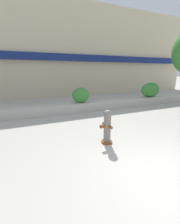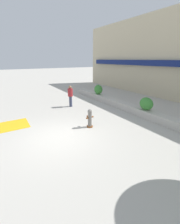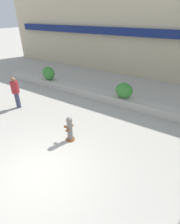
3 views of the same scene
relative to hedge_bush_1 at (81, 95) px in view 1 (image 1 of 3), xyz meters
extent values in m
plane|color=#B2ADA3|center=(-0.31, -6.00, -0.92)|extent=(120.00, 120.00, 0.00)
cube|color=beige|center=(-0.31, 6.00, 3.08)|extent=(30.00, 1.00, 8.00)
cube|color=navy|center=(-0.31, 5.32, 2.44)|extent=(27.00, 0.36, 0.56)
cube|color=#B7B2A8|center=(-0.31, 0.00, -0.67)|extent=(18.00, 0.70, 0.50)
ellipsoid|color=#387F33|center=(0.00, 0.00, 0.00)|extent=(0.97, 0.64, 0.85)
ellipsoid|color=#387F33|center=(5.08, 0.00, 0.06)|extent=(1.51, 0.66, 0.98)
cylinder|color=brown|center=(-0.57, -4.05, -0.89)|extent=(0.38, 0.38, 0.06)
cylinder|color=slate|center=(-0.57, -4.05, -0.44)|extent=(0.24, 0.24, 0.85)
sphere|color=slate|center=(-0.57, -4.05, 0.03)|extent=(0.25, 0.25, 0.25)
cylinder|color=brown|center=(-0.75, -4.07, -0.34)|extent=(0.15, 0.12, 0.11)
cylinder|color=brown|center=(-0.58, -3.88, -0.34)|extent=(0.10, 0.13, 0.09)
cylinder|color=brown|center=(-0.56, -4.22, -0.34)|extent=(0.10, 0.13, 0.09)
camera|label=1|loc=(-2.78, -7.86, 1.28)|focal=24.00mm
camera|label=2|loc=(6.20, -8.17, 2.80)|focal=24.00mm
camera|label=3|loc=(3.23, -8.45, 3.66)|focal=28.00mm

